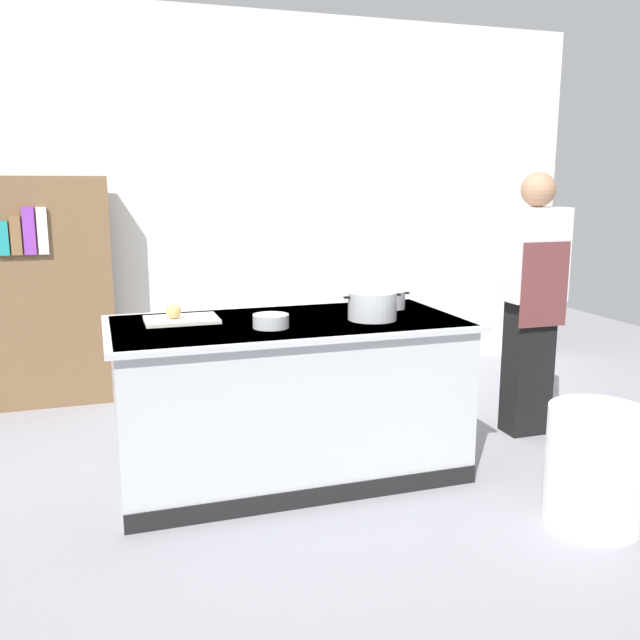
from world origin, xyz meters
name	(u,v)px	position (x,y,z in m)	size (l,w,h in m)	color
ground_plane	(290,472)	(0.00, 0.00, 0.00)	(10.00, 10.00, 0.00)	gray
back_wall	(220,201)	(0.00, 2.10, 1.50)	(6.40, 0.12, 3.00)	white
counter_island	(289,396)	(0.00, 0.00, 0.47)	(1.98, 0.98, 0.90)	#B7BABF
cutting_board	(182,320)	(-0.57, 0.16, 0.91)	(0.40, 0.28, 0.02)	silver
onion	(173,311)	(-0.61, 0.15, 0.96)	(0.08, 0.08, 0.08)	tan
stock_pot	(372,306)	(0.46, -0.11, 0.98)	(0.34, 0.27, 0.16)	#B7BABF
sauce_pan	(392,300)	(0.70, 0.16, 0.95)	(0.23, 0.16, 0.11)	#99999E
mixing_bowl	(271,321)	(-0.14, -0.15, 0.94)	(0.19, 0.19, 0.07)	#B7BABF
trash_bin	(595,467)	(1.26, -1.04, 0.30)	(0.47, 0.47, 0.59)	white
person_chef	(532,298)	(1.69, 0.15, 0.91)	(0.38, 0.25, 1.72)	black
bookshelf	(35,293)	(-1.44, 1.80, 0.85)	(1.10, 0.31, 1.70)	brown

